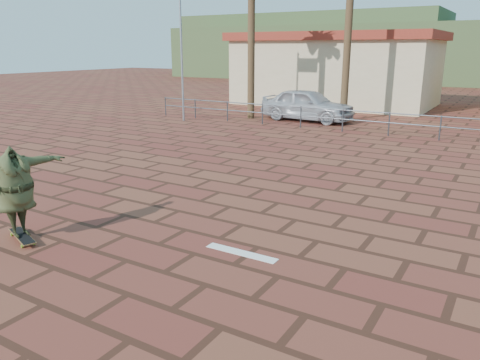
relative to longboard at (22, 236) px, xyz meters
The scene contains 10 objects.
ground 4.29m from the longboard, 41.95° to the left, with size 120.00×120.00×0.00m, color brown.
paint_stripe 4.23m from the longboard, 23.19° to the left, with size 1.40×0.22×0.01m, color white.
guardrail 15.22m from the longboard, 77.90° to the left, with size 24.06×0.06×1.00m.
flagpole 16.05m from the longboard, 115.74° to the left, with size 1.30×0.10×8.00m.
building_west 25.12m from the longboard, 96.45° to the left, with size 12.60×7.60×4.50m.
hill_front 53.04m from the longboard, 86.55° to the left, with size 70.00×18.00×6.00m, color #384C28.
hill_back 61.92m from the longboard, 107.72° to the left, with size 35.00×14.00×8.00m, color #384C28.
longboard is the anchor object (origin of this frame).
skateboarder 0.88m from the longboard, 90.00° to the left, with size 2.13×0.58×1.73m, color #3E4424.
car_silver 17.18m from the longboard, 94.86° to the left, with size 1.90×4.71×1.61m, color #A9AAB0.
Camera 1 is at (4.66, -7.83, 3.54)m, focal length 35.00 mm.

